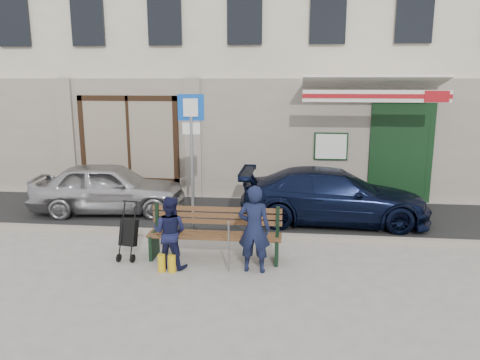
% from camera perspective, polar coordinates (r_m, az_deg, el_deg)
% --- Properties ---
extents(ground, '(80.00, 80.00, 0.00)m').
position_cam_1_polar(ground, '(8.30, -3.07, -10.45)').
color(ground, '#9E9991').
rests_on(ground, ground).
extents(asphalt_lane, '(60.00, 3.20, 0.01)m').
position_cam_1_polar(asphalt_lane, '(11.19, -0.45, -4.33)').
color(asphalt_lane, '#282828').
rests_on(asphalt_lane, ground).
extents(curb, '(60.00, 0.18, 0.12)m').
position_cam_1_polar(curb, '(9.66, -1.60, -6.71)').
color(curb, '#9E9384').
rests_on(curb, ground).
extents(building, '(20.00, 8.27, 10.00)m').
position_cam_1_polar(building, '(16.14, 1.96, 18.58)').
color(building, beige).
rests_on(building, ground).
extents(car_silver, '(3.78, 1.89, 1.24)m').
position_cam_1_polar(car_silver, '(11.73, -15.67, -0.90)').
color(car_silver, '#B0B0B5').
rests_on(car_silver, ground).
extents(car_navy, '(4.22, 1.75, 1.22)m').
position_cam_1_polar(car_navy, '(10.75, 11.33, -1.92)').
color(car_navy, black).
rests_on(car_navy, ground).
extents(parking_sign, '(0.54, 0.10, 2.89)m').
position_cam_1_polar(parking_sign, '(9.76, -5.93, 4.90)').
color(parking_sign, gray).
rests_on(parking_sign, ground).
extents(bench, '(2.40, 1.17, 0.98)m').
position_cam_1_polar(bench, '(8.47, -3.42, -6.66)').
color(bench, brown).
rests_on(bench, ground).
extents(man, '(0.56, 0.39, 1.50)m').
position_cam_1_polar(man, '(7.84, 1.73, -5.99)').
color(man, '#131935').
rests_on(man, ground).
extents(woman, '(0.68, 0.57, 1.26)m').
position_cam_1_polar(woman, '(8.13, -8.56, -6.31)').
color(woman, '#141738').
rests_on(woman, ground).
extents(stroller, '(0.34, 0.46, 1.04)m').
position_cam_1_polar(stroller, '(8.72, -13.43, -6.39)').
color(stroller, black).
rests_on(stroller, ground).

